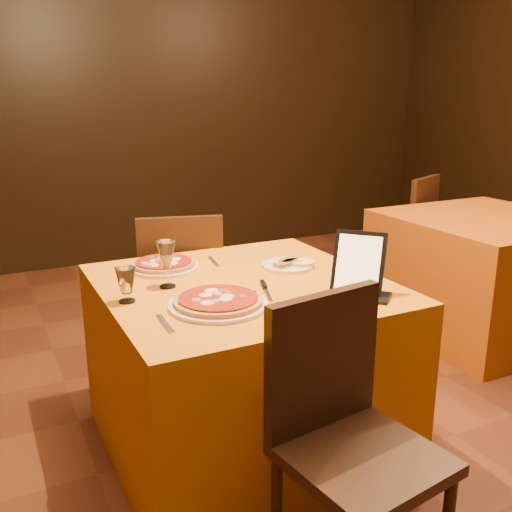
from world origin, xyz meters
name	(u,v)px	position (x,y,z in m)	size (l,w,h in m)	color
floor	(388,459)	(0.00, 0.00, -0.01)	(6.00, 7.00, 0.01)	#5E2D19
wall_back	(143,104)	(0.00, 3.50, 1.40)	(6.00, 0.01, 2.80)	black
main_table	(243,367)	(-0.51, 0.36, 0.38)	(1.10, 1.10, 0.75)	orange
side_table	(483,274)	(1.42, 0.84, 0.38)	(1.10, 1.10, 0.75)	#AD4F0B
chair_main_near	(363,458)	(-0.51, -0.47, 0.46)	(0.45, 0.45, 0.91)	black
chair_main_far	(180,293)	(-0.51, 1.15, 0.46)	(0.39, 0.39, 0.91)	#31220F
chair_side_far	(398,234)	(1.42, 1.68, 0.46)	(0.47, 0.47, 0.91)	black
pizza_near	(218,302)	(-0.70, 0.15, 0.77)	(0.36, 0.36, 0.03)	white
pizza_far	(164,265)	(-0.73, 0.68, 0.77)	(0.30, 0.30, 0.03)	white
cutlet_dish	(288,264)	(-0.24, 0.46, 0.76)	(0.22, 0.22, 0.03)	white
wine_glass	(167,264)	(-0.80, 0.44, 0.84)	(0.08, 0.08, 0.19)	#CFC975
water_glass	(126,285)	(-0.98, 0.35, 0.81)	(0.06, 0.06, 0.13)	white
tablet	(359,263)	(-0.17, 0.05, 0.87)	(0.19, 0.02, 0.24)	black
knife	(267,293)	(-0.48, 0.20, 0.75)	(0.20, 0.02, 0.01)	silver
fork_near	(165,324)	(-0.92, 0.08, 0.75)	(0.17, 0.02, 0.01)	silver
fork_far	(214,262)	(-0.50, 0.68, 0.75)	(0.17, 0.02, 0.01)	silver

